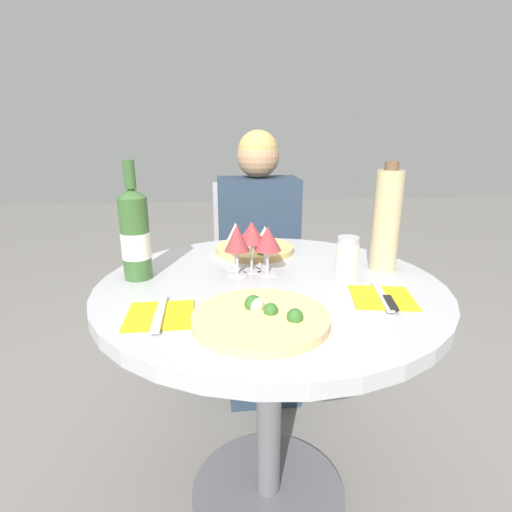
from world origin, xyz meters
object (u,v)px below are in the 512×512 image
at_px(tall_carafe, 386,220).
at_px(pizza_large, 261,317).
at_px(wine_bottle, 135,235).
at_px(seated_diner, 260,276).
at_px(chair_behind_diner, 256,281).
at_px(dining_table, 270,332).

bearing_deg(tall_carafe, pizza_large, -142.27).
height_order(pizza_large, wine_bottle, wine_bottle).
relative_size(seated_diner, pizza_large, 3.88).
bearing_deg(pizza_large, chair_behind_diner, 84.30).
bearing_deg(dining_table, seated_diner, 85.63).
xyz_separation_m(chair_behind_diner, pizza_large, (-0.11, -1.08, 0.33)).
xyz_separation_m(dining_table, tall_carafe, (0.35, 0.07, 0.31)).
distance_m(dining_table, wine_bottle, 0.47).
bearing_deg(chair_behind_diner, tall_carafe, 111.60).
height_order(dining_table, seated_diner, seated_diner).
height_order(seated_diner, tall_carafe, seated_diner).
bearing_deg(pizza_large, dining_table, 77.31).
height_order(dining_table, chair_behind_diner, chair_behind_diner).
distance_m(wine_bottle, tall_carafe, 0.72).
bearing_deg(pizza_large, tall_carafe, 37.73).
height_order(seated_diner, wine_bottle, seated_diner).
xyz_separation_m(dining_table, pizza_large, (-0.06, -0.25, 0.17)).
distance_m(chair_behind_diner, tall_carafe, 0.94).
relative_size(dining_table, chair_behind_diner, 1.03).
bearing_deg(pizza_large, wine_bottle, 134.70).
height_order(chair_behind_diner, pizza_large, chair_behind_diner).
height_order(seated_diner, pizza_large, seated_diner).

